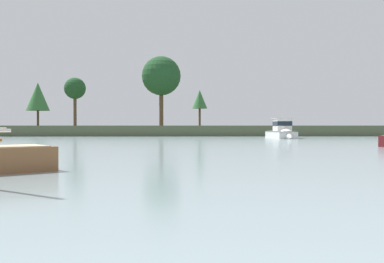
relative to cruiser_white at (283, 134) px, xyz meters
The scene contains 6 objects.
far_shore_bank 42.89m from the cruiser_white, 100.26° to the left, with size 225.75×58.71×1.94m, color #4C563D.
cruiser_white is the anchor object (origin of this frame).
shore_tree_far_right 42.75m from the cruiser_white, 104.76° to the left, with size 3.68×3.68×8.72m.
shore_tree_left 33.29m from the cruiser_white, 128.13° to the left, with size 8.00×8.00×14.24m.
shore_tree_left_mid 51.56m from the cruiser_white, 140.10° to the left, with size 4.76×4.76×10.72m.
shore_tree_center_right 65.71m from the cruiser_white, 140.25° to the left, with size 5.57×5.57×10.53m.
Camera 1 is at (-7.56, -6.07, 1.80)m, focal length 40.42 mm.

